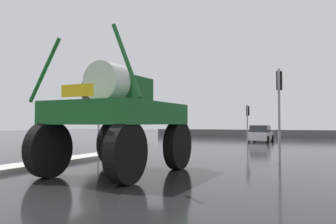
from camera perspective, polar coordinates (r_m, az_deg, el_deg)
name	(u,v)px	position (r m, az deg, el deg)	size (l,w,h in m)	color
ground_plane	(221,148)	(23.59, 8.86, -6.03)	(120.00, 120.00, 0.00)	black
median_island	(35,165)	(14.55, -21.41, -8.21)	(1.23, 11.62, 0.15)	#B2AFA8
oversize_sprayer	(119,117)	(11.81, -8.30, -0.83)	(4.19, 5.41, 4.52)	black
sedan_ahead	(261,134)	(32.70, 15.28, -3.58)	(1.96, 4.14, 1.52)	silver
traffic_signal_near_left	(100,111)	(19.65, -11.29, 0.13)	(0.24, 0.54, 3.29)	gray
traffic_signal_near_right	(279,94)	(16.19, 18.18, 2.90)	(0.24, 0.54, 4.16)	gray
traffic_signal_far_left	(248,115)	(30.06, 13.24, -0.54)	(0.24, 0.55, 3.29)	gray
bare_tree_left	(105,91)	(28.87, -10.58, 3.57)	(4.01, 4.01, 6.16)	#473828
roadside_barrier	(264,133)	(43.71, 15.82, -3.48)	(28.98, 0.24, 0.90)	#59595B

